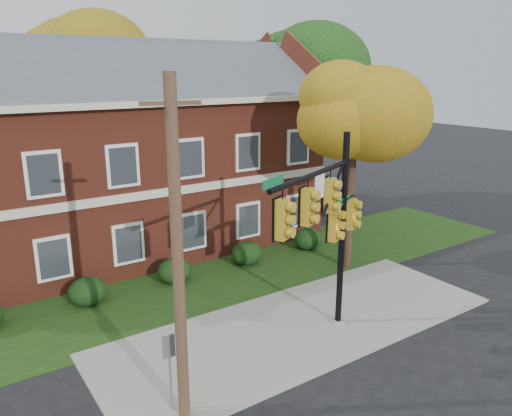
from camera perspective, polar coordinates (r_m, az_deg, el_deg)
ground at (r=16.79m, az=7.45°, el=-14.62°), size 120.00×120.00×0.00m
sidewalk at (r=17.43m, az=5.23°, el=-13.19°), size 14.00×5.00×0.08m
grass_strip at (r=21.12m, az=-3.46°, el=-7.84°), size 30.00×6.00×0.04m
apartment_building at (r=24.22m, az=-15.09°, el=6.93°), size 18.80×8.80×9.74m
hedge_left at (r=19.60m, az=-18.70°, el=-9.02°), size 1.40×1.26×1.05m
hedge_center at (r=20.65m, az=-9.29°, el=-7.07°), size 1.40×1.26×1.05m
hedge_right at (r=22.22m, az=-1.07°, el=-5.20°), size 1.40×1.26×1.05m
hedge_far_right at (r=24.19m, az=5.90°, el=-3.52°), size 1.40×1.26×1.05m
tree_near_right at (r=21.02m, az=11.89°, el=10.51°), size 4.50×4.25×8.58m
tree_right_rear at (r=30.32m, az=5.13°, el=14.99°), size 6.30×5.95×10.62m
tree_far_rear at (r=31.85m, az=-18.14°, el=15.64°), size 6.84×6.46×11.52m
traffic_signal at (r=15.17m, az=8.24°, el=-1.21°), size 5.44×2.51×6.56m
utility_pole at (r=11.54m, az=-8.94°, el=-5.76°), size 1.29×0.39×8.38m
sign_post at (r=13.04m, az=-9.85°, el=-16.78°), size 0.32×0.06×2.18m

